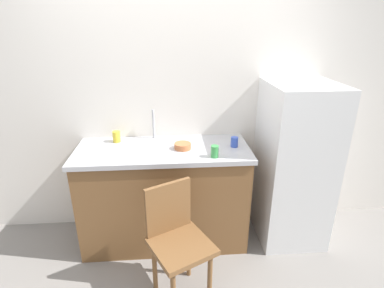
{
  "coord_description": "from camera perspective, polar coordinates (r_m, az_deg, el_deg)",
  "views": [
    {
      "loc": [
        -0.04,
        -1.77,
        1.95
      ],
      "look_at": [
        0.14,
        0.6,
        0.99
      ],
      "focal_mm": 28.27,
      "sensor_mm": 36.0,
      "label": 1
    }
  ],
  "objects": [
    {
      "name": "back_wall",
      "position": [
        2.84,
        -3.59,
        9.3
      ],
      "size": [
        4.8,
        0.1,
        2.65
      ],
      "primitive_type": "cube",
      "color": "white",
      "rests_on": "ground_plane"
    },
    {
      "name": "cabinet_base",
      "position": [
        2.85,
        -5.17,
        -9.87
      ],
      "size": [
        1.46,
        0.6,
        0.9
      ],
      "primitive_type": "cube",
      "color": "brown",
      "rests_on": "ground_plane"
    },
    {
      "name": "countertop",
      "position": [
        2.63,
        -5.52,
        -1.16
      ],
      "size": [
        1.5,
        0.64,
        0.04
      ],
      "primitive_type": "cube",
      "color": "#B7B7BC",
      "rests_on": "cabinet_base"
    },
    {
      "name": "faucet",
      "position": [
        2.81,
        -7.26,
        3.76
      ],
      "size": [
        0.02,
        0.02,
        0.28
      ],
      "primitive_type": "cylinder",
      "color": "#B7B7BC",
      "rests_on": "countertop"
    },
    {
      "name": "refrigerator",
      "position": [
        2.91,
        18.63,
        -3.71
      ],
      "size": [
        0.58,
        0.64,
        1.49
      ],
      "primitive_type": "cube",
      "color": "white",
      "rests_on": "ground_plane"
    },
    {
      "name": "chair",
      "position": [
        2.29,
        -2.85,
        -17.31
      ],
      "size": [
        0.54,
        0.54,
        0.89
      ],
      "rotation": [
        0.0,
        0.0,
        0.47
      ],
      "color": "brown",
      "rests_on": "ground_plane"
    },
    {
      "name": "terracotta_bowl",
      "position": [
        2.59,
        -1.77,
        -0.38
      ],
      "size": [
        0.14,
        0.14,
        0.05
      ],
      "primitive_type": "cylinder",
      "color": "#C67042",
      "rests_on": "countertop"
    },
    {
      "name": "cup_yellow",
      "position": [
        2.81,
        -14.05,
        1.37
      ],
      "size": [
        0.07,
        0.07,
        0.1
      ],
      "primitive_type": "cylinder",
      "color": "yellow",
      "rests_on": "countertop"
    },
    {
      "name": "cup_blue",
      "position": [
        2.65,
        8.0,
        0.39
      ],
      "size": [
        0.06,
        0.06,
        0.09
      ],
      "primitive_type": "cylinder",
      "color": "blue",
      "rests_on": "countertop"
    },
    {
      "name": "cup_green",
      "position": [
        2.43,
        4.3,
        -1.41
      ],
      "size": [
        0.06,
        0.06,
        0.1
      ],
      "primitive_type": "cylinder",
      "color": "green",
      "rests_on": "countertop"
    }
  ]
}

